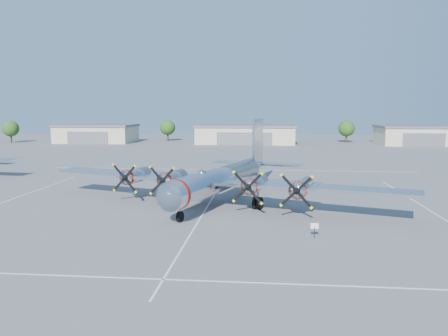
# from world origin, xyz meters

# --- Properties ---
(ground) EXTENTS (260.00, 260.00, 0.00)m
(ground) POSITION_xyz_m (0.00, 0.00, 0.00)
(ground) COLOR #555558
(ground) RESTS_ON ground
(parking_lines) EXTENTS (60.00, 50.08, 0.01)m
(parking_lines) POSITION_xyz_m (0.00, -1.75, 0.01)
(parking_lines) COLOR silver
(parking_lines) RESTS_ON ground
(hangar_west) EXTENTS (22.60, 14.60, 5.40)m
(hangar_west) POSITION_xyz_m (-45.00, 81.96, 2.71)
(hangar_west) COLOR beige
(hangar_west) RESTS_ON ground
(hangar_center) EXTENTS (28.60, 14.60, 5.40)m
(hangar_center) POSITION_xyz_m (0.00, 81.96, 2.71)
(hangar_center) COLOR beige
(hangar_center) RESTS_ON ground
(hangar_east) EXTENTS (20.60, 14.60, 5.40)m
(hangar_east) POSITION_xyz_m (48.00, 81.96, 2.71)
(hangar_east) COLOR beige
(hangar_east) RESTS_ON ground
(tree_far_west) EXTENTS (4.80, 4.80, 6.64)m
(tree_far_west) POSITION_xyz_m (-70.00, 78.00, 4.22)
(tree_far_west) COLOR #382619
(tree_far_west) RESTS_ON ground
(tree_west) EXTENTS (4.80, 4.80, 6.64)m
(tree_west) POSITION_xyz_m (-25.00, 90.00, 4.22)
(tree_west) COLOR #382619
(tree_west) RESTS_ON ground
(tree_east) EXTENTS (4.80, 4.80, 6.64)m
(tree_east) POSITION_xyz_m (30.00, 88.00, 4.22)
(tree_east) COLOR #382619
(tree_east) RESTS_ON ground
(main_bomber_b29) EXTENTS (45.54, 37.64, 8.66)m
(main_bomber_b29) POSITION_xyz_m (1.30, -0.29, 0.00)
(main_bomber_b29) COLOR silver
(main_bomber_b29) RESTS_ON ground
(info_placard) EXTENTS (0.62, 0.07, 1.17)m
(info_placard) POSITION_xyz_m (9.69, -12.73, 0.83)
(info_placard) COLOR black
(info_placard) RESTS_ON ground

